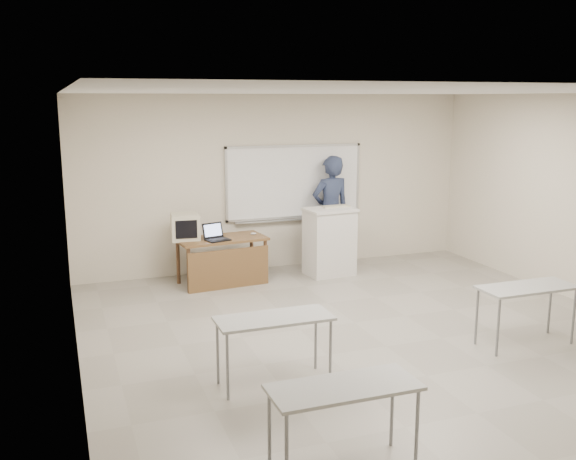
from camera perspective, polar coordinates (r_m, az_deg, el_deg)
name	(u,v)px	position (r m, az deg, el deg)	size (l,w,h in m)	color
floor	(386,347)	(7.93, 8.75, -10.22)	(7.00, 8.00, 0.01)	gray
whiteboard	(294,183)	(11.20, 0.56, 4.21)	(2.48, 0.10, 1.31)	white
student_desks	(455,331)	(6.62, 14.59, -8.70)	(4.40, 2.20, 0.73)	gray
instructor_desk	(223,252)	(10.20, -5.77, -1.98)	(1.39, 0.70, 0.75)	brown
podium	(329,241)	(10.78, 3.70, -1.02)	(0.80, 0.58, 1.13)	silver
crt_monitor	(185,227)	(10.22, -9.13, 0.31)	(0.44, 0.48, 0.41)	#B8B398
laptop	(217,236)	(10.10, -6.33, -0.55)	(0.35, 0.32, 0.26)	black
mouse	(253,234)	(10.44, -3.09, -0.32)	(0.10, 0.06, 0.04)	silver
keyboard	(336,206)	(10.80, 4.30, 2.11)	(0.47, 0.16, 0.03)	#B8B398
presenter	(331,211)	(11.31, 3.81, 1.68)	(0.71, 0.47, 1.96)	black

